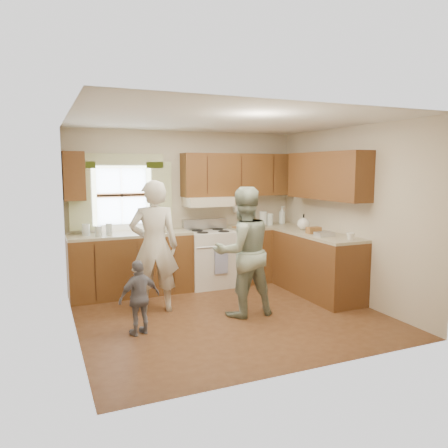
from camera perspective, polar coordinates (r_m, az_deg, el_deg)
name	(u,v)px	position (r m, az deg, el deg)	size (l,w,h in m)	color
room	(229,220)	(5.58, 0.67, 0.48)	(3.80, 3.80, 3.80)	#502D19
kitchen_fixtures	(237,237)	(6.86, 1.73, -1.70)	(3.80, 2.25, 2.15)	#44280E
stove	(210,257)	(7.13, -1.80, -4.38)	(0.76, 0.67, 1.07)	silver
woman_left	(154,247)	(5.86, -9.10, -2.93)	(0.64, 0.42, 1.76)	beige
woman_right	(243,252)	(5.66, 2.50, -3.64)	(0.82, 0.64, 1.68)	#294639
child	(139,298)	(5.18, -10.98, -9.42)	(0.51, 0.21, 0.87)	slate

